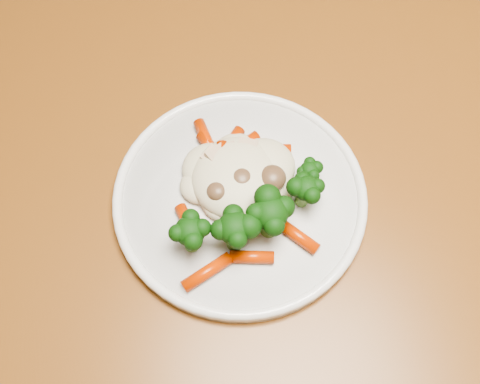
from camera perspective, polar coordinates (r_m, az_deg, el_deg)
The scene contains 3 objects.
dining_table at distance 0.71m, azimuth 5.33°, elevation 0.22°, with size 1.31×0.89×0.75m.
plate at distance 0.60m, azimuth 0.00°, elevation -0.61°, with size 0.25×0.25×0.01m, color white.
meal at distance 0.57m, azimuth 0.36°, elevation -0.19°, with size 0.16×0.18×0.05m.
Camera 1 is at (0.16, -0.44, 1.29)m, focal length 45.00 mm.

